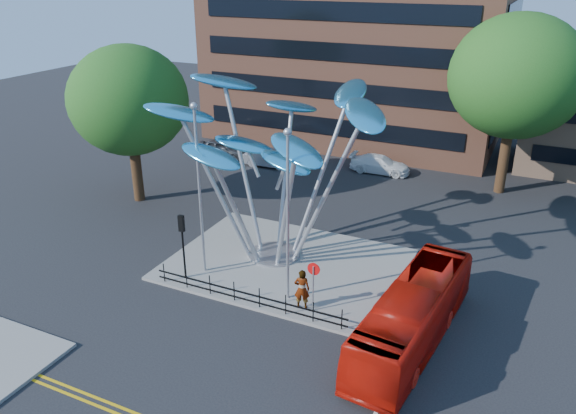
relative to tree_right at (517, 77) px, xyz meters
The scene contains 15 objects.
ground 24.75m from the tree_right, 109.98° to the right, with size 120.00×120.00×0.00m, color black.
traffic_island 20.01m from the tree_right, 119.36° to the right, with size 12.00×9.00×0.15m, color slate.
tree_right is the anchor object (origin of this frame).
tree_left 25.09m from the tree_right, 151.39° to the right, with size 7.60×7.60×10.32m.
leaf_sculpture 18.37m from the tree_right, 123.31° to the right, with size 12.72×9.54×9.51m.
street_lamp_left 22.49m from the tree_right, 124.05° to the right, with size 0.36×0.36×8.80m.
street_lamp_right 20.64m from the tree_right, 111.54° to the right, with size 0.36×0.36×8.30m.
traffic_light_island 24.06m from the tree_right, 123.69° to the right, with size 0.28×0.18×3.42m.
no_entry_sign_island 21.31m from the tree_right, 107.12° to the right, with size 0.60×0.10×2.45m.
pedestrian_railing_front 23.43m from the tree_right, 113.91° to the right, with size 10.00×0.06×1.00m.
red_bus 20.88m from the tree_right, 94.06° to the right, with size 2.27×9.68×2.70m, color #B61308.
pedestrian 21.70m from the tree_right, 108.56° to the right, with size 0.72×0.47×1.97m, color gray.
parked_car_left 22.88m from the tree_right, behind, with size 1.79×4.46×1.52m, color #3F4247.
parked_car_mid 18.77m from the tree_right, behind, with size 1.42×4.06×1.34m, color #A4A6AC.
parked_car_right 11.46m from the tree_right, behind, with size 1.87×4.59×1.33m, color white.
Camera 1 is at (10.28, -17.64, 14.71)m, focal length 35.00 mm.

